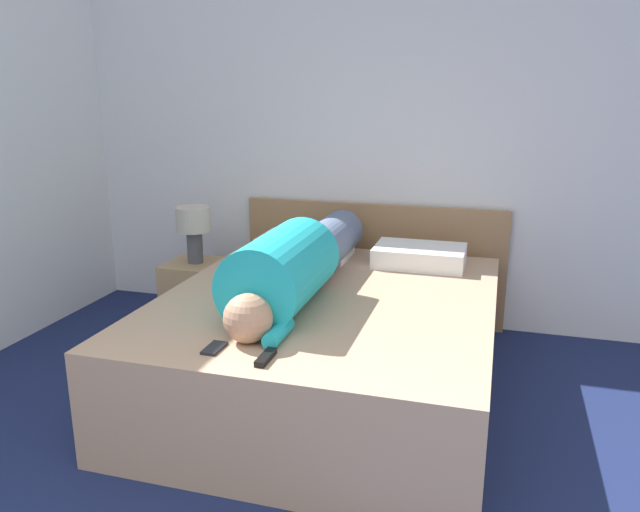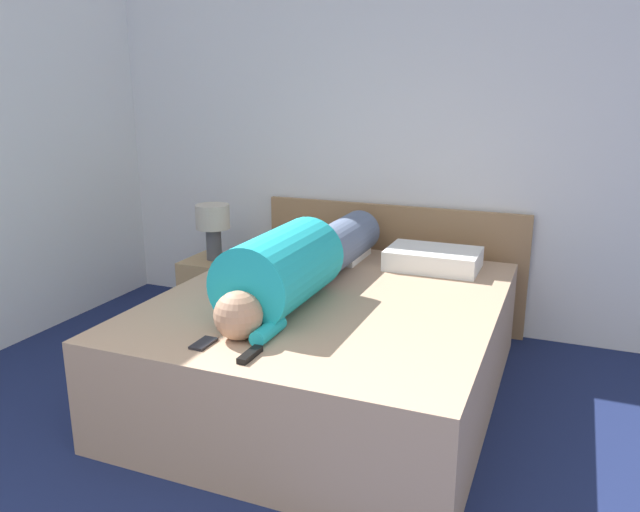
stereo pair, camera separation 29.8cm
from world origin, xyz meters
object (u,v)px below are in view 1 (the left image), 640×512
object	(u,v)px
pillow_near_headboard	(305,246)
person_lying	(297,263)
nightstand	(198,296)
pillow_second	(420,256)
bed	(328,344)
cell_phone	(214,348)
tv_remote	(266,357)
table_lamp	(194,225)

from	to	relation	value
pillow_near_headboard	person_lying	bearing A→B (deg)	-75.39
nightstand	pillow_second	xyz separation A→B (m)	(1.43, 0.09, 0.36)
person_lying	bed	bearing A→B (deg)	4.89
cell_phone	pillow_second	bearing A→B (deg)	66.70
bed	tv_remote	bearing A→B (deg)	-91.81
tv_remote	cell_phone	distance (m)	0.24
bed	pillow_near_headboard	size ratio (longest dim) A/B	3.52
nightstand	bed	bearing A→B (deg)	-29.67
nightstand	pillow_second	bearing A→B (deg)	3.71
nightstand	tv_remote	distance (m)	1.79
bed	tv_remote	world-z (taller)	tv_remote
nightstand	pillow_near_headboard	distance (m)	0.81
pillow_second	tv_remote	xyz separation A→B (m)	(-0.40, -1.51, -0.05)
nightstand	pillow_second	size ratio (longest dim) A/B	0.87
person_lying	tv_remote	world-z (taller)	person_lying
bed	table_lamp	xyz separation A→B (m)	(-1.06, 0.61, 0.44)
bed	table_lamp	distance (m)	1.30
person_lying	pillow_second	size ratio (longest dim) A/B	3.21
person_lying	pillow_second	world-z (taller)	person_lying
person_lying	pillow_near_headboard	distance (m)	0.74
bed	pillow_near_headboard	xyz separation A→B (m)	(-0.35, 0.70, 0.33)
pillow_second	cell_phone	size ratio (longest dim) A/B	4.07
nightstand	person_lying	size ratio (longest dim) A/B	0.27
pillow_second	cell_phone	distance (m)	1.61
pillow_near_headboard	cell_phone	distance (m)	1.48
tv_remote	table_lamp	bearing A→B (deg)	126.20
person_lying	tv_remote	xyz separation A→B (m)	(0.13, -0.80, -0.15)
nightstand	cell_phone	world-z (taller)	cell_phone
bed	nightstand	xyz separation A→B (m)	(-1.06, 0.61, -0.04)
bed	tv_remote	xyz separation A→B (m)	(-0.03, -0.81, 0.28)
bed	nightstand	size ratio (longest dim) A/B	4.28
nightstand	tv_remote	size ratio (longest dim) A/B	3.06
person_lying	cell_phone	size ratio (longest dim) A/B	13.05
bed	person_lying	size ratio (longest dim) A/B	1.15
nightstand	cell_phone	distance (m)	1.63
bed	table_lamp	size ratio (longest dim) A/B	5.33
nightstand	pillow_near_headboard	size ratio (longest dim) A/B	0.82
person_lying	pillow_near_headboard	xyz separation A→B (m)	(-0.19, 0.71, -0.10)
tv_remote	cell_phone	xyz separation A→B (m)	(-0.24, 0.04, -0.01)
table_lamp	person_lying	size ratio (longest dim) A/B	0.22
table_lamp	pillow_near_headboard	world-z (taller)	table_lamp
cell_phone	table_lamp	bearing A→B (deg)	120.06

